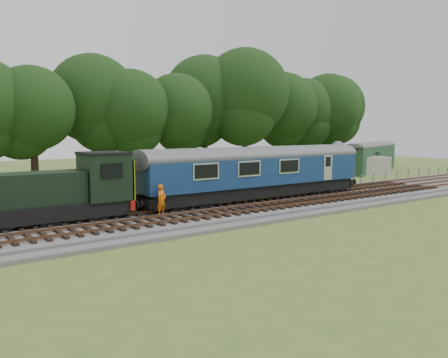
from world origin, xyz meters
TOP-DOWN VIEW (x-y plane):
  - ground at (0.00, 0.00)m, footprint 120.00×120.00m
  - ballast at (0.00, 0.00)m, footprint 70.00×7.00m
  - track_north at (0.00, 1.40)m, footprint 67.20×2.40m
  - track_south at (0.00, -1.60)m, footprint 67.20×2.40m
  - fence at (0.00, 4.50)m, footprint 64.00×0.12m
  - tree_line at (0.00, 22.00)m, footprint 70.00×8.00m
  - dmu_railcar at (0.48, 1.40)m, footprint 18.05×2.86m
  - shunter_loco at (-13.45, 1.40)m, footprint 8.92×2.60m
  - worker at (-7.98, -0.34)m, footprint 0.81×0.70m
  - parked_coach at (27.89, 12.33)m, footprint 14.34×7.47m
  - shed at (25.37, 11.86)m, footprint 3.39×3.39m
  - caravan at (24.46, 9.81)m, footprint 4.80×3.27m

SIDE VIEW (x-z plane):
  - ground at x=0.00m, z-range 0.00..0.00m
  - fence at x=0.00m, z-range -0.50..0.50m
  - tree_line at x=0.00m, z-range -9.00..9.00m
  - ballast at x=0.00m, z-range 0.00..0.35m
  - track_north at x=0.00m, z-range 0.31..0.52m
  - track_south at x=0.00m, z-range 0.31..0.52m
  - caravan at x=24.46m, z-range 0.00..2.14m
  - worker at x=-7.98m, z-range 0.35..2.21m
  - shed at x=25.37m, z-range 0.02..2.59m
  - shunter_loco at x=-13.45m, z-range 0.29..3.66m
  - parked_coach at x=27.89m, z-range 0.23..3.90m
  - dmu_railcar at x=0.48m, z-range 0.67..4.54m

